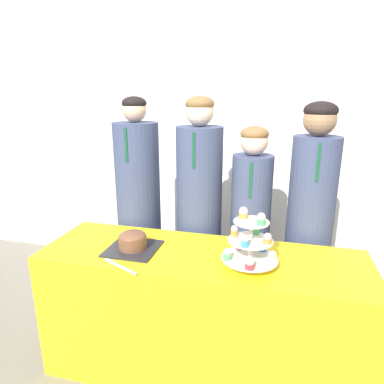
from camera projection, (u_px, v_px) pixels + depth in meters
wall_back at (236, 126)px, 2.96m from camera, size 9.00×0.06×2.70m
table at (201, 314)px, 1.99m from camera, size 1.80×0.55×0.77m
round_cake at (133, 241)px, 1.93m from camera, size 0.28×0.28×0.11m
cake_knife at (115, 264)px, 1.77m from camera, size 0.23×0.12×0.01m
cupcake_stand at (251, 243)px, 1.71m from camera, size 0.29×0.29×0.31m
student_0 at (139, 218)px, 2.47m from camera, size 0.31×0.32×1.61m
student_1 at (199, 223)px, 2.36m from camera, size 0.31×0.31×1.61m
student_2 at (249, 238)px, 2.30m from camera, size 0.26×0.27×1.43m
student_3 at (308, 233)px, 2.19m from camera, size 0.29×0.29×1.58m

